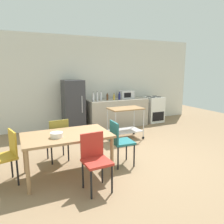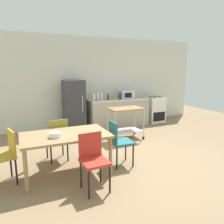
{
  "view_description": "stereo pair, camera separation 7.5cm",
  "coord_description": "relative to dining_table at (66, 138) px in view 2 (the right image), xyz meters",
  "views": [
    {
      "loc": [
        -2.21,
        -3.63,
        1.86
      ],
      "look_at": [
        0.05,
        1.2,
        0.8
      ],
      "focal_mm": 34.48,
      "sensor_mm": 36.0,
      "label": 1
    },
    {
      "loc": [
        -2.15,
        -3.67,
        1.86
      ],
      "look_at": [
        0.05,
        1.2,
        0.8
      ],
      "focal_mm": 34.48,
      "sensor_mm": 36.0,
      "label": 2
    }
  ],
  "objects": [
    {
      "name": "ground_plane",
      "position": [
        1.41,
        0.04,
        -0.67
      ],
      "size": [
        12.0,
        12.0,
        0.0
      ],
      "primitive_type": "plane",
      "color": "#8C7051"
    },
    {
      "name": "back_wall",
      "position": [
        1.41,
        3.24,
        0.78
      ],
      "size": [
        8.4,
        0.12,
        2.9
      ],
      "primitive_type": "cube",
      "color": "silver",
      "rests_on": "ground_plane"
    },
    {
      "name": "kitchen_counter",
      "position": [
        2.31,
        2.64,
        -0.22
      ],
      "size": [
        2.0,
        0.64,
        0.9
      ],
      "primitive_type": "cube",
      "color": "#A89E8E",
      "rests_on": "ground_plane"
    },
    {
      "name": "dining_table",
      "position": [
        0.0,
        0.0,
        0.0
      ],
      "size": [
        1.5,
        0.9,
        0.75
      ],
      "color": "#A37A51",
      "rests_on": "ground_plane"
    },
    {
      "name": "chair_mustard",
      "position": [
        -0.97,
        0.1,
        -0.15
      ],
      "size": [
        0.49,
        0.49,
        0.89
      ],
      "rotation": [
        0.0,
        0.0,
        -1.32
      ],
      "color": "gold",
      "rests_on": "ground_plane"
    },
    {
      "name": "chair_olive",
      "position": [
        -0.03,
        0.64,
        -0.15
      ],
      "size": [
        0.44,
        0.44,
        0.89
      ],
      "rotation": [
        0.0,
        0.0,
        3.23
      ],
      "color": "olive",
      "rests_on": "ground_plane"
    },
    {
      "name": "chair_red",
      "position": [
        0.28,
        -0.66,
        -0.15
      ],
      "size": [
        0.42,
        0.42,
        0.89
      ],
      "rotation": [
        0.0,
        0.0,
        0.06
      ],
      "color": "#B72D23",
      "rests_on": "ground_plane"
    },
    {
      "name": "chair_teal",
      "position": [
        1.01,
        -0.06,
        -0.15
      ],
      "size": [
        0.42,
        0.42,
        0.89
      ],
      "rotation": [
        0.0,
        0.0,
        1.52
      ],
      "color": "#1E666B",
      "rests_on": "ground_plane"
    },
    {
      "name": "stove_oven",
      "position": [
        3.76,
        2.66,
        -0.22
      ],
      "size": [
        0.6,
        0.61,
        0.92
      ],
      "color": "white",
      "rests_on": "ground_plane"
    },
    {
      "name": "refrigerator",
      "position": [
        0.86,
        2.74,
        0.1
      ],
      "size": [
        0.6,
        0.63,
        1.55
      ],
      "color": "#333338",
      "rests_on": "ground_plane"
    },
    {
      "name": "kitchen_cart",
      "position": [
        1.92,
        1.37,
        -0.1
      ],
      "size": [
        0.91,
        0.57,
        0.85
      ],
      "color": "olive",
      "rests_on": "ground_plane"
    },
    {
      "name": "bottle_sparkling_water",
      "position": [
        1.44,
        2.54,
        0.35
      ],
      "size": [
        0.07,
        0.07,
        0.29
      ],
      "color": "silver",
      "rests_on": "kitchen_counter"
    },
    {
      "name": "bottle_olive_oil",
      "position": [
        1.59,
        2.61,
        0.36
      ],
      "size": [
        0.06,
        0.06,
        0.3
      ],
      "color": "silver",
      "rests_on": "kitchen_counter"
    },
    {
      "name": "bottle_soda",
      "position": [
        1.74,
        2.67,
        0.36
      ],
      "size": [
        0.07,
        0.07,
        0.3
      ],
      "color": "silver",
      "rests_on": "kitchen_counter"
    },
    {
      "name": "bottle_wine",
      "position": [
        1.93,
        2.61,
        0.33
      ],
      "size": [
        0.06,
        0.06,
        0.23
      ],
      "color": "#4C2D19",
      "rests_on": "kitchen_counter"
    },
    {
      "name": "bottle_soy_sauce",
      "position": [
        2.15,
        2.57,
        0.32
      ],
      "size": [
        0.06,
        0.06,
        0.22
      ],
      "color": "gold",
      "rests_on": "kitchen_counter"
    },
    {
      "name": "bottle_sesame_oil",
      "position": [
        2.34,
        2.56,
        0.33
      ],
      "size": [
        0.07,
        0.07,
        0.25
      ],
      "color": "navy",
      "rests_on": "kitchen_counter"
    },
    {
      "name": "microwave",
      "position": [
        2.68,
        2.73,
        0.36
      ],
      "size": [
        0.46,
        0.35,
        0.26
      ],
      "color": "silver",
      "rests_on": "kitchen_counter"
    },
    {
      "name": "fruit_bowl",
      "position": [
        -0.19,
        -0.11,
        0.12
      ],
      "size": [
        0.21,
        0.21,
        0.08
      ],
      "primitive_type": "cylinder",
      "color": "white",
      "rests_on": "dining_table"
    }
  ]
}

